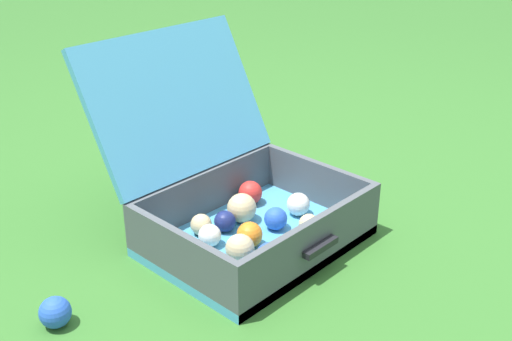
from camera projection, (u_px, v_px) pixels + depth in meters
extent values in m
plane|color=#336B28|center=(297.00, 241.00, 1.64)|extent=(16.00, 16.00, 0.00)
cube|color=#4799C6|center=(256.00, 240.00, 1.62)|extent=(0.52, 0.39, 0.03)
cube|color=#4C5156|center=(180.00, 259.00, 1.43)|extent=(0.02, 0.39, 0.15)
cube|color=#4C5156|center=(318.00, 187.00, 1.76)|extent=(0.02, 0.39, 0.15)
cube|color=#4C5156|center=(314.00, 246.00, 1.48)|extent=(0.49, 0.02, 0.15)
cube|color=#4C5156|center=(206.00, 196.00, 1.71)|extent=(0.49, 0.02, 0.15)
cube|color=#4799C6|center=(177.00, 101.00, 1.67)|extent=(0.52, 0.20, 0.35)
cube|color=black|center=(321.00, 247.00, 1.47)|extent=(0.11, 0.02, 0.02)
sphere|color=white|center=(298.00, 204.00, 1.70)|extent=(0.06, 0.06, 0.06)
sphere|color=white|center=(210.00, 235.00, 1.56)|extent=(0.06, 0.06, 0.06)
sphere|color=red|center=(250.00, 193.00, 1.76)|extent=(0.07, 0.07, 0.07)
sphere|color=blue|center=(276.00, 219.00, 1.64)|extent=(0.06, 0.06, 0.06)
sphere|color=blue|center=(271.00, 257.00, 1.46)|extent=(0.07, 0.07, 0.07)
sphere|color=#D1B784|center=(309.00, 224.00, 1.62)|extent=(0.05, 0.05, 0.05)
sphere|color=#D1B784|center=(240.00, 248.00, 1.50)|extent=(0.07, 0.07, 0.07)
sphere|color=#D1B784|center=(242.00, 208.00, 1.67)|extent=(0.08, 0.08, 0.08)
sphere|color=navy|center=(225.00, 221.00, 1.63)|extent=(0.06, 0.06, 0.06)
sphere|color=#D1B784|center=(201.00, 225.00, 1.61)|extent=(0.06, 0.06, 0.06)
sphere|color=orange|center=(250.00, 235.00, 1.56)|extent=(0.06, 0.06, 0.06)
sphere|color=blue|center=(55.00, 312.00, 1.32)|extent=(0.07, 0.07, 0.07)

